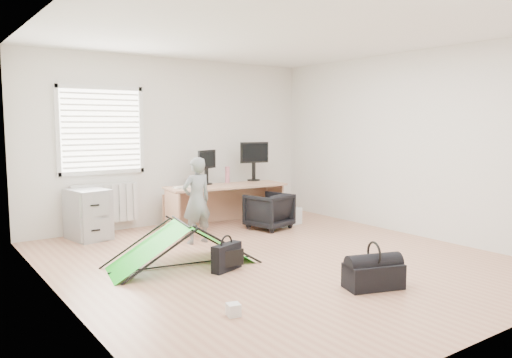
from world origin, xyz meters
TOP-DOWN VIEW (x-y plane):
  - ground at (0.00, 0.00)m, footprint 5.50×5.50m
  - back_wall at (0.00, 2.75)m, footprint 5.00×0.02m
  - window at (-1.20, 2.71)m, footprint 1.20×0.06m
  - radiator at (-1.20, 2.67)m, footprint 1.00×0.12m
  - desk at (0.58, 2.05)m, footprint 2.00×0.81m
  - filing_cabinet at (-1.54, 2.39)m, footprint 0.57×0.70m
  - monitor_left at (0.36, 2.31)m, footprint 0.43×0.26m
  - monitor_right at (1.29, 2.30)m, footprint 0.52×0.21m
  - keyboard at (-0.06, 2.10)m, footprint 0.49×0.20m
  - thermos at (0.77, 2.32)m, footprint 0.09×0.09m
  - office_chair at (1.00, 1.47)m, footprint 0.74×0.75m
  - person at (-0.38, 1.28)m, footprint 0.45×0.31m
  - kite at (-1.06, 0.39)m, footprint 1.79×1.05m
  - storage_crate at (1.40, 1.57)m, footprint 0.54×0.42m
  - tote_bag at (-1.36, 2.35)m, footprint 0.34×0.24m
  - laptop_bag at (-0.73, -0.06)m, footprint 0.43×0.25m
  - white_box at (-1.40, -1.24)m, footprint 0.13×0.13m
  - duffel_bag at (0.15, -1.43)m, footprint 0.64×0.45m

SIDE VIEW (x-z plane):
  - ground at x=0.00m, z-range 0.00..0.00m
  - white_box at x=-1.40m, z-range 0.00..0.11m
  - duffel_bag at x=0.15m, z-range 0.00..0.25m
  - storage_crate at x=1.40m, z-range 0.00..0.27m
  - laptop_bag at x=-0.73m, z-range 0.00..0.31m
  - tote_bag at x=-1.36m, z-range 0.00..0.37m
  - kite at x=-1.06m, z-range 0.00..0.52m
  - office_chair at x=1.00m, z-range 0.00..0.56m
  - desk at x=0.58m, z-range 0.00..0.66m
  - filing_cabinet at x=-1.54m, z-range 0.00..0.72m
  - radiator at x=-1.20m, z-range 0.15..0.75m
  - person at x=-0.38m, z-range 0.00..1.19m
  - keyboard at x=-0.06m, z-range 0.66..0.69m
  - thermos at x=0.77m, z-range 0.66..0.94m
  - monitor_left at x=0.36m, z-range 0.66..1.07m
  - monitor_right at x=1.29m, z-range 0.66..1.15m
  - back_wall at x=0.00m, z-range 0.00..2.70m
  - window at x=-1.20m, z-range 0.95..2.15m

